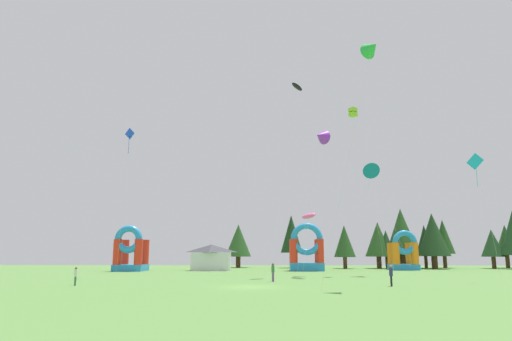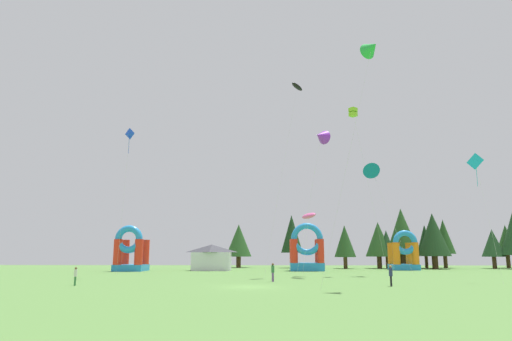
# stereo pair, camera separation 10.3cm
# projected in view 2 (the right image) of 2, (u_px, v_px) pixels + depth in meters

# --- Properties ---
(ground_plane) EXTENTS (120.00, 120.00, 0.00)m
(ground_plane) POSITION_uv_depth(u_px,v_px,m) (250.00, 287.00, 36.09)
(ground_plane) COLOR #5B8C42
(kite_black_parafoil) EXTENTS (5.05, 7.19, 23.41)m
(kite_black_parafoil) POSITION_uv_depth(u_px,v_px,m) (297.00, 87.00, 55.31)
(kite_black_parafoil) COLOR black
(kite_black_parafoil) RESTS_ON ground_plane
(kite_purple_delta) EXTENTS (4.41, 4.14, 18.23)m
(kite_purple_delta) POSITION_uv_depth(u_px,v_px,m) (321.00, 136.00, 56.87)
(kite_purple_delta) COLOR purple
(kite_purple_delta) RESTS_ON ground_plane
(kite_teal_delta) EXTENTS (5.21, 3.18, 13.68)m
(kite_teal_delta) POSITION_uv_depth(u_px,v_px,m) (373.00, 173.00, 55.86)
(kite_teal_delta) COLOR #0C7F7A
(kite_teal_delta) RESTS_ON ground_plane
(kite_pink_parafoil) EXTENTS (2.15, 3.25, 7.28)m
(kite_pink_parafoil) POSITION_uv_depth(u_px,v_px,m) (309.00, 216.00, 50.40)
(kite_pink_parafoil) COLOR #EA599E
(kite_pink_parafoil) RESTS_ON ground_plane
(kite_blue_diamond) EXTENTS (3.08, 6.01, 17.09)m
(kite_blue_diamond) POSITION_uv_depth(u_px,v_px,m) (129.00, 136.00, 53.16)
(kite_blue_diamond) COLOR blue
(kite_blue_diamond) RESTS_ON ground_plane
(kite_lime_box) EXTENTS (4.94, 4.59, 21.14)m
(kite_lime_box) POSITION_uv_depth(u_px,v_px,m) (353.00, 112.00, 57.74)
(kite_lime_box) COLOR #8CD826
(kite_lime_box) RESTS_ON ground_plane
(kite_cyan_diamond) EXTENTS (1.11, 4.86, 12.22)m
(kite_cyan_diamond) POSITION_uv_depth(u_px,v_px,m) (476.00, 163.00, 44.67)
(kite_cyan_diamond) COLOR #19B7CC
(kite_cyan_diamond) RESTS_ON ground_plane
(kite_green_delta) EXTENTS (6.05, 3.16, 20.77)m
(kite_green_delta) POSITION_uv_depth(u_px,v_px,m) (371.00, 48.00, 38.20)
(kite_green_delta) COLOR green
(kite_green_delta) RESTS_ON ground_plane
(person_near_camera) EXTENTS (0.28, 0.28, 1.54)m
(person_near_camera) POSITION_uv_depth(u_px,v_px,m) (75.00, 275.00, 37.60)
(person_near_camera) COLOR #33723F
(person_near_camera) RESTS_ON ground_plane
(person_midfield) EXTENTS (0.30, 0.30, 1.71)m
(person_midfield) POSITION_uv_depth(u_px,v_px,m) (391.00, 274.00, 36.89)
(person_midfield) COLOR black
(person_midfield) RESTS_ON ground_plane
(person_left_edge) EXTENTS (0.41, 0.41, 1.74)m
(person_left_edge) POSITION_uv_depth(u_px,v_px,m) (273.00, 271.00, 42.74)
(person_left_edge) COLOR #724C8C
(person_left_edge) RESTS_ON ground_plane
(inflatable_red_slide) EXTENTS (4.02, 4.20, 6.15)m
(inflatable_red_slide) POSITION_uv_depth(u_px,v_px,m) (404.00, 255.00, 70.37)
(inflatable_red_slide) COLOR #268CD8
(inflatable_red_slide) RESTS_ON ground_plane
(inflatable_yellow_castle) EXTENTS (4.99, 3.93, 7.07)m
(inflatable_yellow_castle) POSITION_uv_depth(u_px,v_px,m) (307.00, 253.00, 67.18)
(inflatable_yellow_castle) COLOR #268CD8
(inflatable_yellow_castle) RESTS_ON ground_plane
(inflatable_blue_arch) EXTENTS (4.33, 4.68, 6.68)m
(inflatable_blue_arch) POSITION_uv_depth(u_px,v_px,m) (131.00, 254.00, 66.55)
(inflatable_blue_arch) COLOR #268CD8
(inflatable_blue_arch) RESTS_ON ground_plane
(festival_tent) EXTENTS (5.73, 3.71, 3.92)m
(festival_tent) POSITION_uv_depth(u_px,v_px,m) (212.00, 257.00, 68.49)
(festival_tent) COLOR silver
(festival_tent) RESTS_ON ground_plane
(tree_row_0) EXTENTS (4.70, 4.70, 7.78)m
(tree_row_0) POSITION_uv_depth(u_px,v_px,m) (239.00, 241.00, 81.84)
(tree_row_0) COLOR #4C331E
(tree_row_0) RESTS_ON ground_plane
(tree_row_1) EXTENTS (3.87, 3.87, 9.39)m
(tree_row_1) POSITION_uv_depth(u_px,v_px,m) (292.00, 234.00, 80.51)
(tree_row_1) COLOR #4C331E
(tree_row_1) RESTS_ON ground_plane
(tree_row_2) EXTENTS (3.66, 3.66, 7.33)m
(tree_row_2) POSITION_uv_depth(u_px,v_px,m) (345.00, 241.00, 76.63)
(tree_row_2) COLOR #4C331E
(tree_row_2) RESTS_ON ground_plane
(tree_row_3) EXTENTS (4.53, 4.53, 7.91)m
(tree_row_3) POSITION_uv_depth(u_px,v_px,m) (378.00, 239.00, 77.21)
(tree_row_3) COLOR #4C331E
(tree_row_3) RESTS_ON ground_plane
(tree_row_4) EXTENTS (2.97, 2.97, 6.46)m
(tree_row_4) POSITION_uv_depth(u_px,v_px,m) (386.00, 243.00, 76.61)
(tree_row_4) COLOR #4C331E
(tree_row_4) RESTS_ON ground_plane
(tree_row_5) EXTENTS (5.56, 5.56, 10.25)m
(tree_row_5) POSITION_uv_depth(u_px,v_px,m) (402.00, 232.00, 77.32)
(tree_row_5) COLOR #4C331E
(tree_row_5) RESTS_ON ground_plane
(tree_row_6) EXTENTS (3.06, 3.06, 7.53)m
(tree_row_6) POSITION_uv_depth(u_px,v_px,m) (425.00, 240.00, 79.12)
(tree_row_6) COLOR #4C331E
(tree_row_6) RESTS_ON ground_plane
(tree_row_7) EXTENTS (5.38, 5.38, 9.28)m
(tree_row_7) POSITION_uv_depth(u_px,v_px,m) (433.00, 235.00, 75.46)
(tree_row_7) COLOR #4C331E
(tree_row_7) RESTS_ON ground_plane
(tree_row_8) EXTENTS (3.74, 3.74, 8.53)m
(tree_row_8) POSITION_uv_depth(u_px,v_px,m) (444.00, 237.00, 79.98)
(tree_row_8) COLOR #4C331E
(tree_row_8) RESTS_ON ground_plane
(tree_row_9) EXTENTS (3.78, 3.78, 6.65)m
(tree_row_9) POSITION_uv_depth(u_px,v_px,m) (493.00, 243.00, 76.53)
(tree_row_9) COLOR #4C331E
(tree_row_9) RESTS_ON ground_plane
(tree_row_11) EXTENTS (3.82, 3.82, 7.60)m
(tree_row_11) POSITION_uv_depth(u_px,v_px,m) (506.00, 240.00, 80.16)
(tree_row_11) COLOR #4C331E
(tree_row_11) RESTS_ON ground_plane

